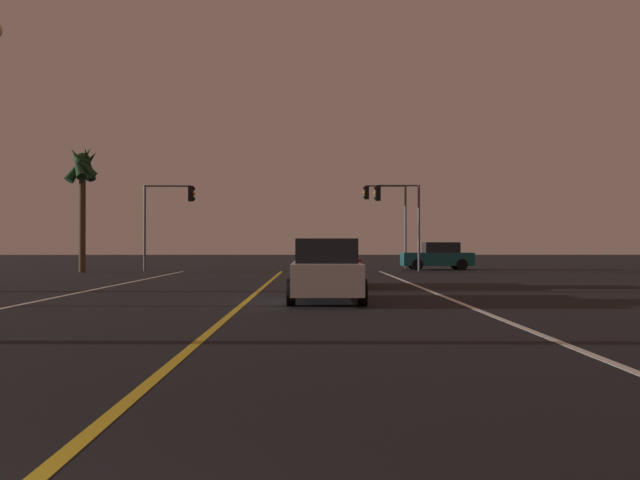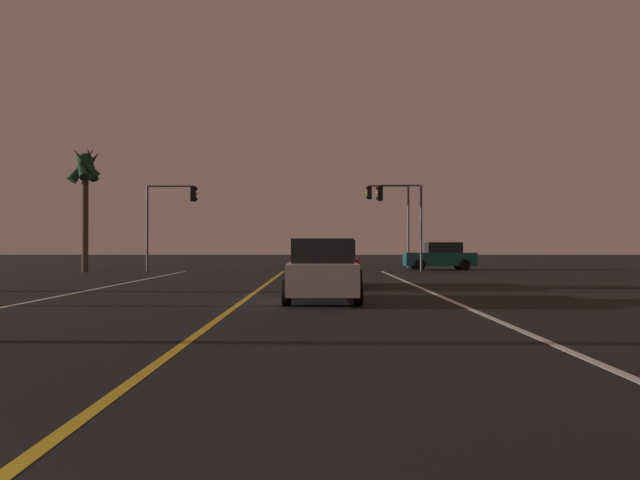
{
  "view_description": "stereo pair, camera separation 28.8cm",
  "coord_description": "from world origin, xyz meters",
  "px_view_note": "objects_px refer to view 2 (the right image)",
  "views": [
    {
      "loc": [
        1.81,
        -1.89,
        1.53
      ],
      "look_at": [
        2.2,
        33.84,
        1.81
      ],
      "focal_mm": 36.5,
      "sensor_mm": 36.0,
      "label": 1
    },
    {
      "loc": [
        2.1,
        -1.89,
        1.53
      ],
      "look_at": [
        2.2,
        33.84,
        1.81
      ],
      "focal_mm": 36.5,
      "sensor_mm": 36.0,
      "label": 2
    }
  ],
  "objects_px": {
    "car_crossing_side": "(439,256)",
    "traffic_light_far_right": "(386,207)",
    "car_lead_same_lane": "(321,271)",
    "traffic_light_near_left": "(170,207)",
    "car_ahead_far": "(330,264)",
    "palm_tree_left_far": "(83,172)",
    "traffic_light_near_right": "(397,207)"
  },
  "relations": [
    {
      "from": "car_lead_same_lane",
      "to": "traffic_light_near_right",
      "type": "height_order",
      "value": "traffic_light_near_right"
    },
    {
      "from": "traffic_light_far_right",
      "to": "palm_tree_left_far",
      "type": "xyz_separation_m",
      "value": [
        -17.82,
        -7.06,
        1.52
      ]
    },
    {
      "from": "car_crossing_side",
      "to": "car_lead_same_lane",
      "type": "bearing_deg",
      "value": 71.8
    },
    {
      "from": "car_lead_same_lane",
      "to": "traffic_light_near_left",
      "type": "relative_size",
      "value": 0.85
    },
    {
      "from": "car_ahead_far",
      "to": "traffic_light_near_left",
      "type": "bearing_deg",
      "value": 32.56
    },
    {
      "from": "car_lead_same_lane",
      "to": "palm_tree_left_far",
      "type": "xyz_separation_m",
      "value": [
        -13.29,
        18.89,
        4.81
      ]
    },
    {
      "from": "car_ahead_far",
      "to": "palm_tree_left_far",
      "type": "xyz_separation_m",
      "value": [
        -13.65,
        12.72,
        4.81
      ]
    },
    {
      "from": "car_crossing_side",
      "to": "car_ahead_far",
      "type": "height_order",
      "value": "same"
    },
    {
      "from": "car_lead_same_lane",
      "to": "car_ahead_far",
      "type": "relative_size",
      "value": 1.0
    },
    {
      "from": "traffic_light_near_left",
      "to": "palm_tree_left_far",
      "type": "bearing_deg",
      "value": -160.95
    },
    {
      "from": "traffic_light_near_right",
      "to": "palm_tree_left_far",
      "type": "xyz_separation_m",
      "value": [
        -17.87,
        -1.56,
        1.86
      ]
    },
    {
      "from": "car_crossing_side",
      "to": "traffic_light_near_right",
      "type": "height_order",
      "value": "traffic_light_near_right"
    },
    {
      "from": "car_lead_same_lane",
      "to": "traffic_light_far_right",
      "type": "bearing_deg",
      "value": -9.9
    },
    {
      "from": "car_crossing_side",
      "to": "traffic_light_far_right",
      "type": "relative_size",
      "value": 0.77
    },
    {
      "from": "car_ahead_far",
      "to": "traffic_light_near_right",
      "type": "distance_m",
      "value": 15.18
    },
    {
      "from": "car_crossing_side",
      "to": "traffic_light_far_right",
      "type": "height_order",
      "value": "traffic_light_far_right"
    },
    {
      "from": "traffic_light_near_left",
      "to": "car_lead_same_lane",
      "type": "bearing_deg",
      "value": -66.83
    },
    {
      "from": "car_lead_same_lane",
      "to": "traffic_light_far_right",
      "type": "xyz_separation_m",
      "value": [
        4.53,
        25.95,
        3.29
      ]
    },
    {
      "from": "car_ahead_far",
      "to": "traffic_light_far_right",
      "type": "height_order",
      "value": "traffic_light_far_right"
    },
    {
      "from": "palm_tree_left_far",
      "to": "car_crossing_side",
      "type": "bearing_deg",
      "value": 9.72
    },
    {
      "from": "car_lead_same_lane",
      "to": "car_ahead_far",
      "type": "distance_m",
      "value": 6.18
    },
    {
      "from": "car_crossing_side",
      "to": "traffic_light_far_right",
      "type": "distance_m",
      "value": 5.6
    },
    {
      "from": "car_crossing_side",
      "to": "palm_tree_left_far",
      "type": "height_order",
      "value": "palm_tree_left_far"
    },
    {
      "from": "car_ahead_far",
      "to": "traffic_light_near_left",
      "type": "relative_size",
      "value": 0.85
    },
    {
      "from": "car_lead_same_lane",
      "to": "car_crossing_side",
      "type": "relative_size",
      "value": 1.0
    },
    {
      "from": "car_crossing_side",
      "to": "car_ahead_far",
      "type": "distance_m",
      "value": 17.7
    },
    {
      "from": "car_lead_same_lane",
      "to": "traffic_light_far_right",
      "type": "relative_size",
      "value": 0.77
    },
    {
      "from": "traffic_light_near_right",
      "to": "traffic_light_near_left",
      "type": "height_order",
      "value": "traffic_light_near_right"
    },
    {
      "from": "traffic_light_far_right",
      "to": "car_lead_same_lane",
      "type": "bearing_deg",
      "value": 80.1
    },
    {
      "from": "car_lead_same_lane",
      "to": "traffic_light_near_left",
      "type": "height_order",
      "value": "traffic_light_near_left"
    },
    {
      "from": "traffic_light_near_right",
      "to": "traffic_light_far_right",
      "type": "bearing_deg",
      "value": -89.4
    },
    {
      "from": "traffic_light_near_left",
      "to": "traffic_light_far_right",
      "type": "distance_m",
      "value": 14.38
    }
  ]
}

